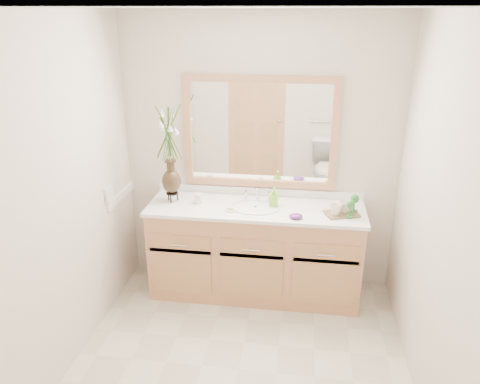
# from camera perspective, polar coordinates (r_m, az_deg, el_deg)

# --- Properties ---
(floor) EXTENTS (2.60, 2.60, 0.00)m
(floor) POSITION_cam_1_polar(r_m,az_deg,el_deg) (3.56, -0.17, -20.81)
(floor) COLOR beige
(floor) RESTS_ON ground
(ceiling) EXTENTS (2.40, 2.60, 0.02)m
(ceiling) POSITION_cam_1_polar(r_m,az_deg,el_deg) (2.64, -0.22, 21.57)
(ceiling) COLOR white
(ceiling) RESTS_ON wall_back
(wall_back) EXTENTS (2.40, 0.02, 2.40)m
(wall_back) POSITION_cam_1_polar(r_m,az_deg,el_deg) (4.10, 2.41, 4.50)
(wall_back) COLOR silver
(wall_back) RESTS_ON floor
(wall_front) EXTENTS (2.40, 0.02, 2.40)m
(wall_front) POSITION_cam_1_polar(r_m,az_deg,el_deg) (1.81, -6.45, -19.96)
(wall_front) COLOR silver
(wall_front) RESTS_ON floor
(wall_left) EXTENTS (0.02, 2.60, 2.40)m
(wall_left) POSITION_cam_1_polar(r_m,az_deg,el_deg) (3.27, -21.47, -1.52)
(wall_left) COLOR silver
(wall_left) RESTS_ON floor
(wall_right) EXTENTS (0.02, 2.60, 2.40)m
(wall_right) POSITION_cam_1_polar(r_m,az_deg,el_deg) (2.98, 23.32, -4.02)
(wall_right) COLOR silver
(wall_right) RESTS_ON floor
(vanity) EXTENTS (1.80, 0.55, 0.80)m
(vanity) POSITION_cam_1_polar(r_m,az_deg,el_deg) (4.15, 1.84, -7.27)
(vanity) COLOR tan
(vanity) RESTS_ON floor
(counter) EXTENTS (1.84, 0.57, 0.03)m
(counter) POSITION_cam_1_polar(r_m,az_deg,el_deg) (3.97, 1.91, -2.01)
(counter) COLOR white
(counter) RESTS_ON vanity
(sink) EXTENTS (0.38, 0.34, 0.23)m
(sink) POSITION_cam_1_polar(r_m,az_deg,el_deg) (3.97, 1.87, -2.63)
(sink) COLOR white
(sink) RESTS_ON counter
(mirror) EXTENTS (1.32, 0.04, 0.97)m
(mirror) POSITION_cam_1_polar(r_m,az_deg,el_deg) (4.03, 2.42, 7.20)
(mirror) COLOR white
(mirror) RESTS_ON wall_back
(switch_plate) EXTENTS (0.02, 0.12, 0.12)m
(switch_plate) POSITION_cam_1_polar(r_m,az_deg,el_deg) (3.98, -15.71, -0.22)
(switch_plate) COLOR white
(switch_plate) RESTS_ON wall_left
(flower_vase) EXTENTS (0.19, 0.19, 0.77)m
(flower_vase) POSITION_cam_1_polar(r_m,az_deg,el_deg) (3.95, -8.62, 5.92)
(flower_vase) COLOR black
(flower_vase) RESTS_ON counter
(tumbler) EXTENTS (0.07, 0.07, 0.09)m
(tumbler) POSITION_cam_1_polar(r_m,az_deg,el_deg) (4.04, -5.09, -0.78)
(tumbler) COLOR silver
(tumbler) RESTS_ON counter
(soap_dish) EXTENTS (0.10, 0.10, 0.03)m
(soap_dish) POSITION_cam_1_polar(r_m,az_deg,el_deg) (3.88, -1.11, -2.15)
(soap_dish) COLOR silver
(soap_dish) RESTS_ON counter
(soap_bottle) EXTENTS (0.07, 0.07, 0.14)m
(soap_bottle) POSITION_cam_1_polar(r_m,az_deg,el_deg) (3.97, 4.16, -0.69)
(soap_bottle) COLOR #77CE30
(soap_bottle) RESTS_ON counter
(purple_dish) EXTENTS (0.12, 0.11, 0.04)m
(purple_dish) POSITION_cam_1_polar(r_m,az_deg,el_deg) (3.77, 6.83, -2.94)
(purple_dish) COLOR #572571
(purple_dish) RESTS_ON counter
(tray) EXTENTS (0.31, 0.26, 0.01)m
(tray) POSITION_cam_1_polar(r_m,az_deg,el_deg) (3.90, 12.27, -2.61)
(tray) COLOR brown
(tray) RESTS_ON counter
(mug_left) EXTENTS (0.11, 0.10, 0.09)m
(mug_left) POSITION_cam_1_polar(r_m,az_deg,el_deg) (3.84, 11.58, -2.06)
(mug_left) COLOR silver
(mug_left) RESTS_ON tray
(mug_right) EXTENTS (0.14, 0.14, 0.11)m
(mug_right) POSITION_cam_1_polar(r_m,az_deg,el_deg) (3.90, 12.62, -1.69)
(mug_right) COLOR silver
(mug_right) RESTS_ON tray
(goblet_front) EXTENTS (0.06, 0.06, 0.14)m
(goblet_front) POSITION_cam_1_polar(r_m,az_deg,el_deg) (3.81, 13.36, -1.58)
(goblet_front) COLOR #26722A
(goblet_front) RESTS_ON tray
(goblet_back) EXTENTS (0.07, 0.07, 0.15)m
(goblet_back) POSITION_cam_1_polar(r_m,az_deg,el_deg) (3.92, 13.83, -0.91)
(goblet_back) COLOR #26722A
(goblet_back) RESTS_ON tray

